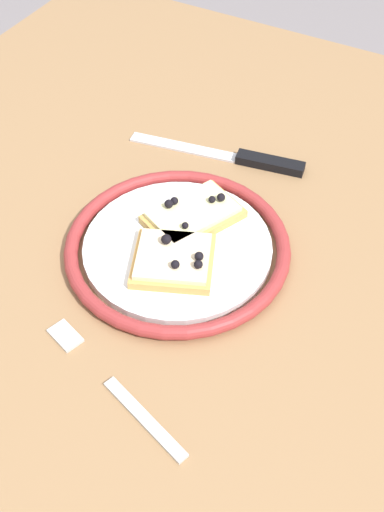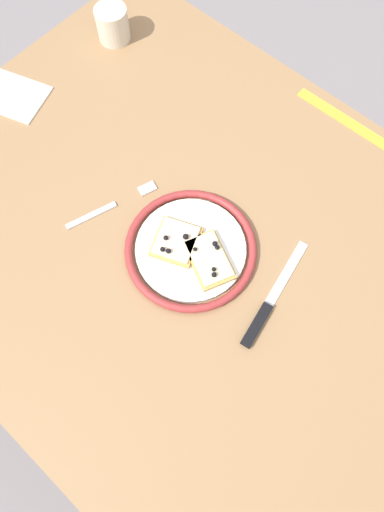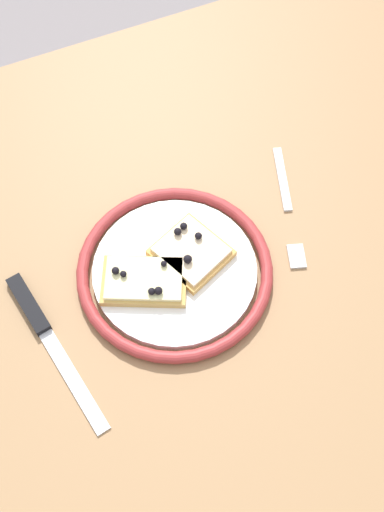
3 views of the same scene
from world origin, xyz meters
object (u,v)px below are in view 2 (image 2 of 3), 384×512
pizza_slice_near (209,259)px  cup (113,24)px  fork (113,205)px  knife (265,310)px  dining_table (178,240)px  napkin (13,96)px  pizza_slice_far (176,241)px  measuring_tape (348,122)px  plate (191,249)px

pizza_slice_near → cup: size_ratio=1.65×
pizza_slice_near → fork: pizza_slice_near is taller
pizza_slice_near → knife: (0.14, -0.00, -0.02)m
cup → fork: bearing=-45.4°
dining_table → napkin: bearing=-179.1°
pizza_slice_near → pizza_slice_far: 0.07m
dining_table → measuring_tape: size_ratio=4.55×
dining_table → pizza_slice_far: bearing=-50.9°
plate → napkin: (-0.56, 0.01, -0.01)m
plate → pizza_slice_near: pizza_slice_near is taller
dining_table → pizza_slice_far: pizza_slice_far is taller
dining_table → cup: (-0.45, 0.27, 0.11)m
pizza_slice_far → fork: bearing=-172.4°
knife → napkin: knife is taller
pizza_slice_far → napkin: 0.53m
dining_table → cup: cup is taller
pizza_slice_near → pizza_slice_far: bearing=-168.7°
fork → cup: size_ratio=2.52×
plate → measuring_tape: (0.06, 0.46, -0.01)m
plate → knife: 0.19m
pizza_slice_far → cup: size_ratio=1.45×
plate → pizza_slice_far: size_ratio=2.30×
plate → fork: (-0.19, -0.03, -0.01)m
measuring_tape → knife: bearing=-75.6°
pizza_slice_far → knife: size_ratio=0.47×
dining_table → pizza_slice_far: (0.03, -0.03, 0.09)m
napkin → plate: bearing=-1.5°
plate → knife: plate is taller
pizza_slice_near → fork: size_ratio=0.66×
plate → fork: size_ratio=1.33×
cup → napkin: 0.29m
dining_table → napkin: size_ratio=8.00×
dining_table → pizza_slice_near: pizza_slice_near is taller
fork → plate: bearing=9.8°
pizza_slice_far → cup: (-0.48, 0.31, 0.02)m
dining_table → plate: plate is taller
knife → napkin: 0.74m
pizza_slice_far → napkin: pizza_slice_far is taller
pizza_slice_far → plate: bearing=21.4°
pizza_slice_far → knife: bearing=3.1°
plate → cup: size_ratio=3.34×
dining_table → pizza_slice_far: size_ratio=10.41×
fork → napkin: same height
knife → measuring_tape: 0.48m
dining_table → knife: knife is taller
pizza_slice_near → cup: bearing=152.2°
knife → cup: size_ratio=3.09×
dining_table → plate: 0.10m
napkin → measuring_tape: bearing=36.3°
napkin → cup: bearing=80.4°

